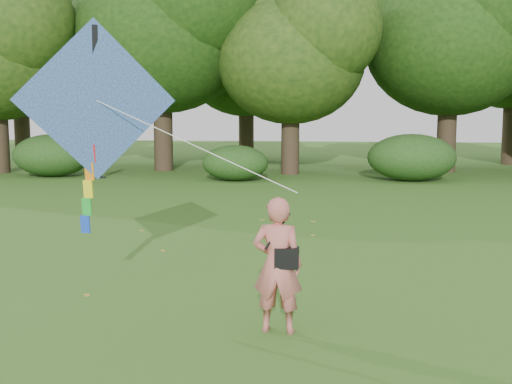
# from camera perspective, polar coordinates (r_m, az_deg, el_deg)

# --- Properties ---
(ground) EXTENTS (100.00, 100.00, 0.00)m
(ground) POSITION_cam_1_polar(r_m,az_deg,el_deg) (8.64, 6.94, -11.75)
(ground) COLOR #265114
(ground) RESTS_ON ground
(man_kite_flyer) EXTENTS (0.67, 0.47, 1.74)m
(man_kite_flyer) POSITION_cam_1_polar(r_m,az_deg,el_deg) (8.14, 1.92, -6.50)
(man_kite_flyer) COLOR #C5645C
(man_kite_flyer) RESTS_ON ground
(bystander_left) EXTENTS (0.95, 0.93, 1.54)m
(bystander_left) POSITION_cam_1_polar(r_m,az_deg,el_deg) (27.24, -13.69, 2.79)
(bystander_left) COLOR #252832
(bystander_left) RESTS_ON ground
(crossbody_bag) EXTENTS (0.43, 0.20, 0.70)m
(crossbody_bag) POSITION_cam_1_polar(r_m,az_deg,el_deg) (8.08, 2.73, -5.78)
(crossbody_bag) COLOR black
(crossbody_bag) RESTS_ON ground
(flying_kite) EXTENTS (4.00, 1.49, 3.07)m
(flying_kite) POSITION_cam_1_polar(r_m,az_deg,el_deg) (9.47, -14.08, 7.64)
(flying_kite) COLOR #235097
(flying_kite) RESTS_ON ground
(tree_line) EXTENTS (54.70, 15.30, 9.48)m
(tree_line) POSITION_cam_1_polar(r_m,az_deg,el_deg) (31.22, 10.40, 12.31)
(tree_line) COLOR #3A2D1E
(tree_line) RESTS_ON ground
(shrub_band) EXTENTS (39.15, 3.22, 1.88)m
(shrub_band) POSITION_cam_1_polar(r_m,az_deg,el_deg) (25.86, 5.51, 2.93)
(shrub_band) COLOR #264919
(shrub_band) RESTS_ON ground
(fallen_leaves) EXTENTS (9.74, 15.00, 0.01)m
(fallen_leaves) POSITION_cam_1_polar(r_m,az_deg,el_deg) (13.01, 4.28, -5.18)
(fallen_leaves) COLOR olive
(fallen_leaves) RESTS_ON ground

